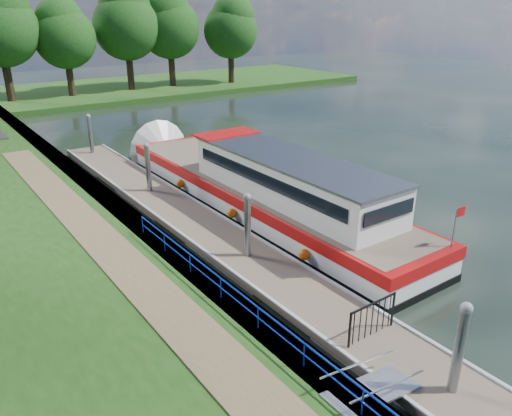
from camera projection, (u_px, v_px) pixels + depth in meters
ground at (432, 391)px, 13.02m from camera, size 160.00×160.00×0.00m
bank_edge at (121, 217)px, 22.82m from camera, size 1.10×90.00×0.78m
far_bank at (121, 89)px, 58.61m from camera, size 60.00×18.00×0.60m
footpath at (146, 286)px, 16.39m from camera, size 1.60×40.00×0.05m
blue_fence at (280, 329)px, 13.31m from camera, size 0.04×18.04×0.72m
pontoon at (192, 222)px, 22.76m from camera, size 2.50×30.00×0.56m
mooring_piles at (191, 200)px, 22.35m from camera, size 0.30×27.30×3.55m
gangway at (371, 390)px, 12.17m from camera, size 2.58×1.00×0.92m
gate_panel at (373, 314)px, 14.25m from camera, size 1.85×0.05×1.15m
barge at (252, 186)px, 24.59m from camera, size 4.36×21.15×4.78m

